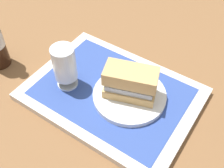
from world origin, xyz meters
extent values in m
plane|color=brown|center=(0.00, 0.00, 0.00)|extent=(3.00, 3.00, 0.00)
cube|color=silver|center=(0.00, 0.00, 0.01)|extent=(0.44, 0.32, 0.02)
cube|color=#2D4793|center=(0.00, 0.00, 0.02)|extent=(0.38, 0.27, 0.00)
cylinder|color=white|center=(-0.05, -0.01, 0.03)|extent=(0.19, 0.19, 0.01)
cube|color=tan|center=(-0.05, -0.01, 0.05)|extent=(0.14, 0.10, 0.02)
cube|color=#9EA3A8|center=(-0.05, -0.01, 0.07)|extent=(0.13, 0.09, 0.02)
cube|color=silver|center=(-0.05, -0.01, 0.08)|extent=(0.12, 0.08, 0.01)
sphere|color=#47932D|center=(0.00, 0.01, 0.09)|extent=(0.04, 0.04, 0.04)
cube|color=tan|center=(-0.05, -0.01, 0.10)|extent=(0.14, 0.10, 0.04)
cylinder|color=silver|center=(0.11, 0.05, 0.02)|extent=(0.06, 0.06, 0.01)
cylinder|color=silver|center=(0.11, 0.05, 0.04)|extent=(0.01, 0.01, 0.02)
cylinder|color=silver|center=(0.11, 0.05, 0.10)|extent=(0.06, 0.06, 0.09)
cylinder|color=gold|center=(0.11, 0.05, 0.08)|extent=(0.06, 0.06, 0.07)
cylinder|color=white|center=(0.11, 0.05, 0.12)|extent=(0.05, 0.05, 0.01)
camera|label=1|loc=(-0.27, 0.40, 0.58)|focal=44.70mm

